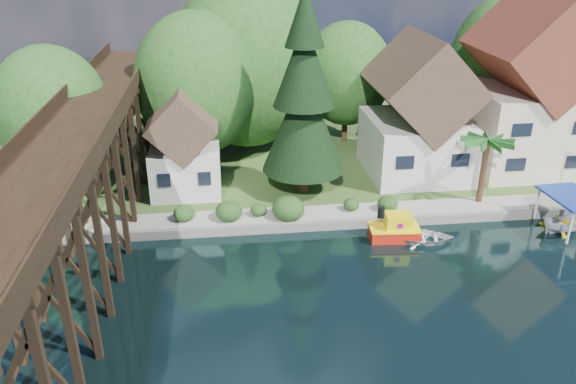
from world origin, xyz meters
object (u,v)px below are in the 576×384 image
object	(u,v)px
palm_tree	(488,143)
house_center	(527,96)
conifer	(304,99)
boat_white_a	(426,236)
shed	(185,148)
trestle_bridge	(84,183)
house_left	(418,117)
boat_canopy	(568,217)
boat_yellow	(558,222)
tugboat	(395,229)

from	to	relation	value
palm_tree	house_center	bearing A→B (deg)	47.25
conifer	boat_white_a	bearing A→B (deg)	-47.37
house_center	shed	bearing A→B (deg)	-175.76
trestle_bridge	house_left	size ratio (longest dim) A/B	4.01
conifer	boat_canopy	world-z (taller)	conifer
trestle_bridge	boat_white_a	size ratio (longest dim) A/B	12.46
boat_white_a	house_left	bearing A→B (deg)	-4.47
house_left	conifer	world-z (taller)	conifer
boat_yellow	boat_canopy	bearing A→B (deg)	-112.25
boat_white_a	boat_canopy	size ratio (longest dim) A/B	0.83
house_center	boat_yellow	distance (m)	12.13
trestle_bridge	boat_white_a	world-z (taller)	trestle_bridge
tugboat	boat_yellow	distance (m)	11.09
house_left	conifer	xyz separation A→B (m)	(-9.40, -2.72, 2.46)
boat_yellow	palm_tree	bearing A→B (deg)	50.77
palm_tree	shed	bearing A→B (deg)	167.82
trestle_bridge	shed	bearing A→B (deg)	61.81
palm_tree	trestle_bridge	bearing A→B (deg)	-169.52
shed	boat_canopy	size ratio (longest dim) A/B	1.83
trestle_bridge	shed	xyz separation A→B (m)	(5.00, 9.33, -1.52)
shed	boat_white_a	world-z (taller)	shed
boat_white_a	palm_tree	bearing A→B (deg)	-42.72
trestle_bridge	boat_canopy	size ratio (longest dim) A/B	10.30
house_left	boat_white_a	distance (m)	11.62
trestle_bridge	shed	world-z (taller)	trestle_bridge
boat_white_a	boat_yellow	bearing A→B (deg)	-78.99
conifer	house_center	bearing A→B (deg)	9.92
palm_tree	boat_yellow	world-z (taller)	palm_tree
house_center	boat_white_a	bearing A→B (deg)	-136.50
tugboat	boat_canopy	xyz separation A→B (m)	(11.56, -0.47, 0.44)
trestle_bridge	boat_canopy	xyz separation A→B (m)	(30.21, 0.63, -4.21)
boat_canopy	conifer	bearing A→B (deg)	155.75
conifer	tugboat	size ratio (longest dim) A/B	4.40
house_left	palm_tree	bearing A→B (deg)	-63.80
conifer	boat_yellow	distance (m)	18.99
house_left	boat_yellow	world-z (taller)	house_left
house_left	shed	size ratio (longest dim) A/B	1.40
trestle_bridge	palm_tree	size ratio (longest dim) A/B	8.67
shed	tugboat	xyz separation A→B (m)	(13.65, -8.23, -3.12)
house_left	shed	world-z (taller)	house_left
conifer	palm_tree	xyz separation A→B (m)	(12.36, -3.31, -2.66)
boat_white_a	house_center	bearing A→B (deg)	-37.87
shed	boat_yellow	world-z (taller)	shed
conifer	palm_tree	distance (m)	13.07
boat_white_a	shed	bearing A→B (deg)	69.15
conifer	boat_white_a	size ratio (longest dim) A/B	4.16
boat_yellow	shed	bearing A→B (deg)	77.97
shed	palm_tree	bearing A→B (deg)	-12.18
palm_tree	boat_yellow	distance (m)	6.92
shed	conifer	size ratio (longest dim) A/B	0.53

